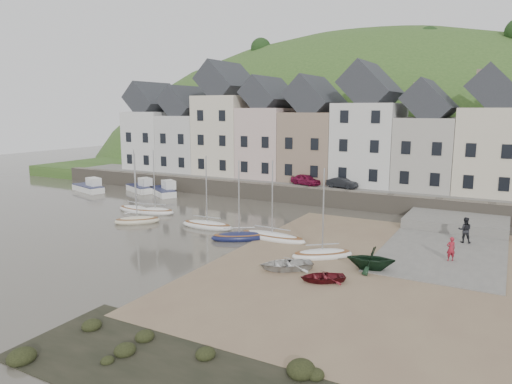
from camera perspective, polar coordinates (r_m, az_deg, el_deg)
The scene contains 26 objects.
ground at distance 35.19m, azimuth -4.72°, elevation -6.32°, with size 160.00×160.00×0.00m, color #484439.
quay_land at distance 63.63m, azimuth 11.32°, elevation 1.59°, with size 90.00×30.00×1.50m, color #335221.
quay_street at distance 52.76m, azimuth 7.58°, elevation 0.86°, with size 70.00×7.00×0.10m, color slate.
seawall at distance 49.66m, azimuth 6.10°, elevation -0.44°, with size 70.00×1.20×1.80m, color slate.
beach at distance 30.78m, azimuth 12.86°, elevation -8.91°, with size 18.00×26.00×0.06m, color #7B624B.
slipway at distance 37.63m, azimuth 22.16°, elevation -5.87°, with size 8.00×18.00×0.12m, color slate.
hillside at distance 95.42m, azimuth 13.15°, elevation -7.21°, with size 134.40×84.00×84.00m.
townhouse_terrace at distance 54.87m, azimuth 10.78°, elevation 7.19°, with size 61.05×8.00×13.93m.
sailboat_0 at distance 47.09m, azimuth -14.34°, elevation -2.07°, with size 4.68×1.99×6.32m.
sailboat_1 at distance 45.88m, azimuth -12.11°, elevation -2.29°, with size 3.97×2.53×6.32m.
sailboat_2 at distance 42.58m, azimuth -14.21°, elevation -3.33°, with size 3.93×3.76×6.32m.
sailboat_3 at distance 39.85m, azimuth -5.95°, elevation -4.00°, with size 4.87×1.75×6.32m.
sailboat_4 at distance 36.10m, azimuth 1.97°, elevation -5.44°, with size 5.70×1.73×6.32m.
sailboat_5 at distance 36.15m, azimuth -2.05°, elevation -5.41°, with size 4.41×3.70×6.32m.
sailboat_6 at distance 32.16m, azimuth 8.04°, elevation -7.48°, with size 4.24×3.84×6.32m.
motorboat_0 at distance 55.77m, azimuth -11.15°, elevation 0.25°, with size 5.31×4.20×1.70m.
motorboat_1 at distance 60.48m, azimuth -19.57°, elevation 0.61°, with size 5.56×3.19×1.70m.
motorboat_2 at distance 58.48m, azimuth -13.75°, elevation 0.60°, with size 4.85×3.40×1.70m.
rowboat_white at distance 29.53m, azimuth 3.64°, elevation -8.73°, with size 2.36×3.31×0.69m, color silver.
rowboat_green at distance 30.07m, azimuth 13.77°, elevation -7.81°, with size 2.50×2.90×1.53m, color black.
rowboat_red at distance 27.83m, azimuth 8.06°, elevation -10.16°, with size 1.87×2.61×0.54m, color maroon.
person_red at distance 33.31m, azimuth 22.57°, elevation -6.38°, with size 0.58×0.38×1.60m, color maroon.
person_dark at distance 38.06m, azimuth 24.02°, elevation -4.23°, with size 0.94×0.73×1.92m, color black.
car_left at distance 52.15m, azimuth 6.05°, elevation 1.52°, with size 1.43×3.55×1.21m, color maroon.
car_right at distance 50.72m, azimuth 10.41°, elevation 1.10°, with size 1.16×3.33×1.10m, color black.
shore_rocks at distance 19.51m, azimuth -10.44°, elevation -20.22°, with size 14.00×6.12×0.73m.
Camera 1 is at (18.67, -28.13, 9.90)m, focal length 32.96 mm.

